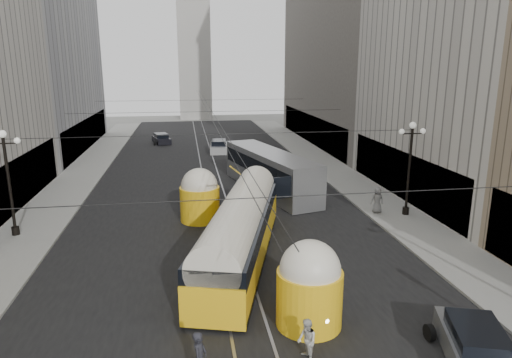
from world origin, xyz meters
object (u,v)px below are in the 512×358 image
object	(u,v)px
pedestrian_crossing_b	(307,341)
city_bus	(270,170)
pedestrian_crossing_a	(200,358)
pedestrian_sidewalk_right	(377,200)
sedan_grey	(476,347)
streetcar	(241,228)

from	to	relation	value
pedestrian_crossing_b	city_bus	bearing A→B (deg)	168.80
pedestrian_crossing_a	pedestrian_sidewalk_right	bearing A→B (deg)	-20.49
pedestrian_sidewalk_right	sedan_grey	bearing A→B (deg)	82.01
pedestrian_crossing_a	pedestrian_sidewalk_right	xyz separation A→B (m)	(12.78, 15.55, 0.11)
pedestrian_crossing_b	pedestrian_sidewalk_right	xyz separation A→B (m)	(9.04, 14.94, 0.25)
streetcar	pedestrian_crossing_b	world-z (taller)	streetcar
city_bus	pedestrian_crossing_a	bearing A→B (deg)	-106.06
city_bus	pedestrian_crossing_b	size ratio (longest dim) A/B	8.42
sedan_grey	pedestrian_crossing_b	size ratio (longest dim) A/B	3.07
streetcar	city_bus	distance (m)	13.79
streetcar	pedestrian_crossing_b	bearing A→B (deg)	-82.16
city_bus	sedan_grey	distance (m)	23.40
pedestrian_sidewalk_right	city_bus	bearing A→B (deg)	-45.41
sedan_grey	pedestrian_sidewalk_right	xyz separation A→B (m)	(3.27, 16.01, 0.40)
pedestrian_crossing_a	city_bus	bearing A→B (deg)	2.86
city_bus	pedestrian_sidewalk_right	distance (m)	9.53
streetcar	sedan_grey	world-z (taller)	streetcar
streetcar	pedestrian_crossing_b	size ratio (longest dim) A/B	10.08
pedestrian_crossing_a	pedestrian_sidewalk_right	world-z (taller)	pedestrian_sidewalk_right
sedan_grey	pedestrian_sidewalk_right	distance (m)	16.34
sedan_grey	pedestrian_sidewalk_right	world-z (taller)	pedestrian_sidewalk_right
city_bus	pedestrian_sidewalk_right	world-z (taller)	city_bus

